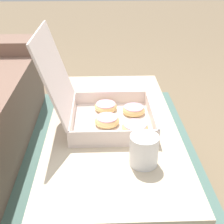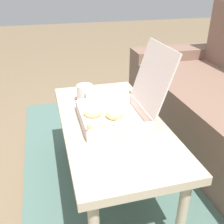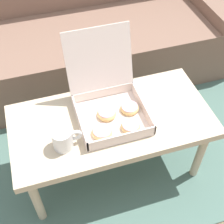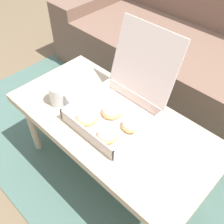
{
  "view_description": "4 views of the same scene",
  "coord_description": "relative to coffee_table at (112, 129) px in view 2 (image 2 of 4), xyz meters",
  "views": [
    {
      "loc": [
        -1.07,
        -0.1,
        1.07
      ],
      "look_at": [
        0.0,
        -0.13,
        0.49
      ],
      "focal_mm": 50.0,
      "sensor_mm": 36.0,
      "label": 1
    },
    {
      "loc": [
        1.12,
        -0.44,
        1.1
      ],
      "look_at": [
        0.0,
        -0.13,
        0.49
      ],
      "focal_mm": 42.0,
      "sensor_mm": 36.0,
      "label": 2
    },
    {
      "loc": [
        -0.3,
        -1.1,
        1.62
      ],
      "look_at": [
        0.0,
        -0.13,
        0.49
      ],
      "focal_mm": 50.0,
      "sensor_mm": 36.0,
      "label": 3
    },
    {
      "loc": [
        0.58,
        -0.72,
        1.31
      ],
      "look_at": [
        0.0,
        -0.13,
        0.49
      ],
      "focal_mm": 42.0,
      "sensor_mm": 36.0,
      "label": 4
    }
  ],
  "objects": [
    {
      "name": "ground_plane",
      "position": [
        0.0,
        0.14,
        -0.39
      ],
      "size": [
        12.0,
        12.0,
        0.0
      ],
      "primitive_type": "plane",
      "color": "#756047"
    },
    {
      "name": "area_rug",
      "position": [
        0.0,
        0.44,
        -0.39
      ],
      "size": [
        2.44,
        1.87,
        0.01
      ],
      "primitive_type": "cube",
      "color": "#4C6B60",
      "rests_on": "ground_plane"
    },
    {
      "name": "coffee_table",
      "position": [
        0.0,
        0.0,
        0.0
      ],
      "size": [
        1.01,
        0.5,
        0.44
      ],
      "color": "#C6B293",
      "rests_on": "ground_plane"
    },
    {
      "name": "coffee_mug",
      "position": [
        -0.26,
        -0.09,
        0.1
      ],
      "size": [
        0.14,
        0.09,
        0.1
      ],
      "color": "white",
      "rests_on": "coffee_table"
    },
    {
      "name": "pastry_box",
      "position": [
        0.01,
        0.03,
        0.11
      ],
      "size": [
        0.33,
        0.42,
        0.37
      ],
      "color": "silver",
      "rests_on": "coffee_table"
    }
  ]
}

